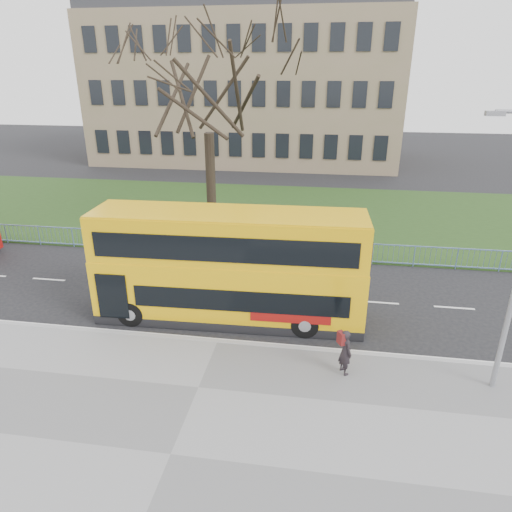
{
  "coord_description": "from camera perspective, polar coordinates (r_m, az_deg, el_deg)",
  "views": [
    {
      "loc": [
        3.43,
        -15.01,
        9.09
      ],
      "look_at": [
        0.99,
        1.0,
        2.41
      ],
      "focal_mm": 32.0,
      "sensor_mm": 36.0,
      "label": 1
    }
  ],
  "objects": [
    {
      "name": "pavement",
      "position": [
        12.72,
        -10.6,
        -23.35
      ],
      "size": [
        80.0,
        10.5,
        0.12
      ],
      "primitive_type": "cube",
      "color": "slate",
      "rests_on": "ground"
    },
    {
      "name": "grass_verge",
      "position": [
        30.87,
        1.92,
        5.34
      ],
      "size": [
        80.0,
        15.4,
        0.08
      ],
      "primitive_type": "cube",
      "color": "#203915",
      "rests_on": "ground"
    },
    {
      "name": "kerb",
      "position": [
        16.57,
        -4.81,
        -10.68
      ],
      "size": [
        80.0,
        0.2,
        0.14
      ],
      "primitive_type": "cube",
      "color": "#939396",
      "rests_on": "ground"
    },
    {
      "name": "ground",
      "position": [
        17.89,
        -3.66,
        -8.2
      ],
      "size": [
        120.0,
        120.0,
        0.0
      ],
      "primitive_type": "plane",
      "color": "black",
      "rests_on": "ground"
    },
    {
      "name": "civic_building",
      "position": [
        50.76,
        -0.95,
        20.04
      ],
      "size": [
        30.0,
        15.0,
        14.0
      ],
      "primitive_type": "cube",
      "color": "#7E7050",
      "rests_on": "ground"
    },
    {
      "name": "guard_railing",
      "position": [
        23.49,
        -0.33,
        1.08
      ],
      "size": [
        40.0,
        0.12,
        1.1
      ],
      "primitive_type": null,
      "color": "#6789B7",
      "rests_on": "ground"
    },
    {
      "name": "pedestrian",
      "position": [
        14.82,
        11.09,
        -11.68
      ],
      "size": [
        0.6,
        0.67,
        1.54
      ],
      "primitive_type": "imported",
      "rotation": [
        0.0,
        0.0,
        2.09
      ],
      "color": "black",
      "rests_on": "pavement"
    },
    {
      "name": "yellow_bus",
      "position": [
        17.18,
        -3.4,
        -1.01
      ],
      "size": [
        10.19,
        2.7,
        4.24
      ],
      "rotation": [
        0.0,
        0.0,
        0.03
      ],
      "color": "#F2B40A",
      "rests_on": "ground"
    },
    {
      "name": "bare_tree",
      "position": [
        25.92,
        -6.0,
        17.45
      ],
      "size": [
        9.55,
        9.55,
        13.65
      ],
      "primitive_type": null,
      "color": "black",
      "rests_on": "grass_verge"
    }
  ]
}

